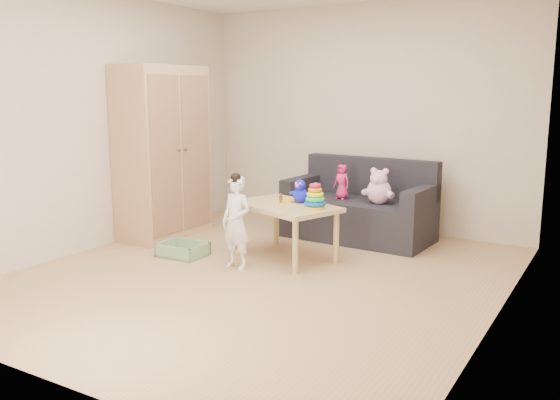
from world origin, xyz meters
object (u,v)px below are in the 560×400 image
Objects in this scene: wardrobe at (163,153)px; play_table at (285,231)px; sofa at (358,219)px; toddler at (236,224)px.

play_table is at bearing -3.49° from wardrobe.
sofa is 1.11m from play_table.
toddler is (1.41, -0.61, -0.52)m from wardrobe.
play_table is at bearing 74.50° from toddler.
wardrobe reaches higher than toddler.
sofa is 1.54× the size of play_table.
wardrobe is 1.20× the size of sofa.
wardrobe is at bearing 164.22° from toddler.
sofa is at bearing 79.01° from toddler.
wardrobe reaches higher than play_table.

